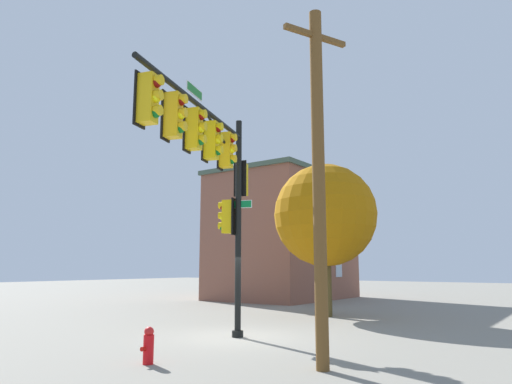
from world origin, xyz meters
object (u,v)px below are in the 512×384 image
(fire_hydrant, at_px, (148,346))
(brick_building, at_px, (283,236))
(signal_pole_assembly, at_px, (214,164))
(tree_near, at_px, (325,215))
(utility_pole, at_px, (319,175))

(fire_hydrant, distance_m, brick_building, 22.82)
(signal_pole_assembly, xyz_separation_m, tree_near, (-9.17, -1.12, -0.59))
(brick_building, bearing_deg, tree_near, 41.58)
(signal_pole_assembly, bearing_deg, brick_building, -153.51)
(tree_near, height_order, brick_building, brick_building)
(tree_near, xyz_separation_m, brick_building, (-8.87, -7.87, -0.20))
(signal_pole_assembly, relative_size, brick_building, 0.70)
(fire_hydrant, xyz_separation_m, brick_building, (-20.50, -9.23, 3.94))
(utility_pole, bearing_deg, fire_hydrant, -63.99)
(signal_pole_assembly, distance_m, brick_building, 20.17)
(brick_building, bearing_deg, utility_pole, 34.25)
(fire_hydrant, relative_size, tree_near, 0.12)
(signal_pole_assembly, distance_m, fire_hydrant, 5.34)
(utility_pole, xyz_separation_m, tree_near, (-9.90, -4.91, 0.29))
(utility_pole, distance_m, brick_building, 22.70)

